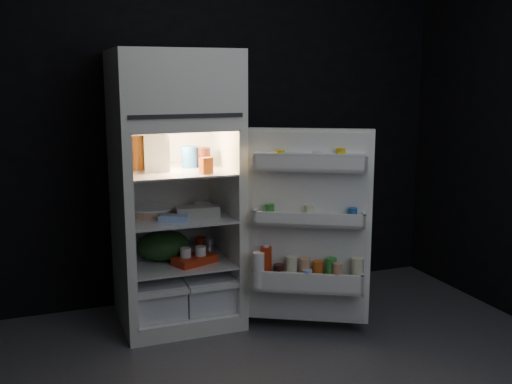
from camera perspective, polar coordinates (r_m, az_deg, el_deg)
name	(u,v)px	position (r m, az deg, el deg)	size (l,w,h in m)	color
wall_back	(182,115)	(4.29, -7.11, 7.31)	(4.00, 0.00, 2.70)	black
refrigerator	(174,180)	(3.94, -7.80, 1.18)	(0.76, 0.71, 1.78)	white
fridge_door	(308,231)	(3.71, 5.01, -3.74)	(0.72, 0.51, 1.22)	white
milk_jug	(157,152)	(3.86, -9.40, 3.79)	(0.16, 0.16, 0.24)	white
mayo_jar	(189,157)	(3.97, -6.35, 3.34)	(0.11, 0.11, 0.14)	#1C4F99
jam_jar	(204,157)	(3.97, -5.00, 3.30)	(0.09, 0.09, 0.13)	black
amber_bottle	(137,153)	(3.91, -11.24, 3.68)	(0.09, 0.09, 0.22)	#A9561B
small_carton	(206,166)	(3.71, -4.78, 2.52)	(0.07, 0.05, 0.10)	#C55517
egg_carton	(198,212)	(3.86, -5.57, -1.90)	(0.28, 0.10, 0.07)	gray
pie	(151,211)	(4.00, -9.99, -1.80)	(0.32, 0.32, 0.04)	tan
flat_package	(174,218)	(3.78, -7.84, -2.48)	(0.18, 0.09, 0.04)	#90AEDF
wrapped_pkg	(204,204)	(4.14, -4.99, -1.17)	(0.11, 0.09, 0.05)	beige
produce_bag	(163,245)	(4.00, -8.82, -5.04)	(0.34, 0.29, 0.20)	#193815
yogurt_tray	(195,260)	(3.91, -5.85, -6.44)	(0.28, 0.15, 0.05)	#AD270E
small_can_red	(201,244)	(4.20, -5.26, -4.91)	(0.08, 0.08, 0.09)	#AD270E
small_can_silver	(209,245)	(4.17, -4.53, -5.04)	(0.07, 0.07, 0.09)	silver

